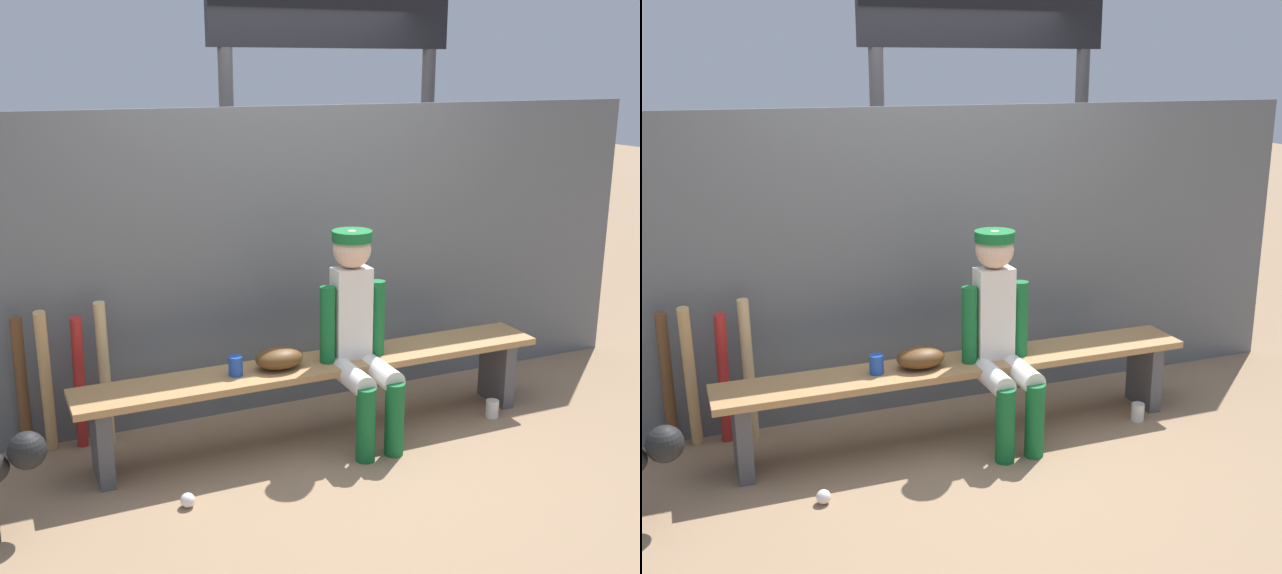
# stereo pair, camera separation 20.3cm
# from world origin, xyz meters

# --- Properties ---
(ground_plane) EXTENTS (30.00, 30.00, 0.00)m
(ground_plane) POSITION_xyz_m (0.00, 0.00, 0.00)
(ground_plane) COLOR #937556
(chainlink_fence) EXTENTS (5.18, 0.03, 1.90)m
(chainlink_fence) POSITION_xyz_m (0.00, 0.55, 0.95)
(chainlink_fence) COLOR #595E63
(chainlink_fence) RESTS_ON ground_plane
(dugout_bench) EXTENTS (2.82, 0.36, 0.47)m
(dugout_bench) POSITION_xyz_m (0.00, 0.00, 0.37)
(dugout_bench) COLOR #AD7F4C
(dugout_bench) RESTS_ON ground_plane
(player_seated) EXTENTS (0.41, 0.55, 1.23)m
(player_seated) POSITION_xyz_m (0.20, -0.11, 0.67)
(player_seated) COLOR silver
(player_seated) RESTS_ON ground_plane
(baseball_glove) EXTENTS (0.28, 0.20, 0.12)m
(baseball_glove) POSITION_xyz_m (-0.25, 0.00, 0.53)
(baseball_glove) COLOR #593819
(baseball_glove) RESTS_ON dugout_bench
(bat_wood_natural) EXTENTS (0.09, 0.14, 0.88)m
(bat_wood_natural) POSITION_xyz_m (-1.17, 0.38, 0.44)
(bat_wood_natural) COLOR tan
(bat_wood_natural) RESTS_ON ground_plane
(bat_aluminum_red) EXTENTS (0.08, 0.17, 0.81)m
(bat_aluminum_red) POSITION_xyz_m (-1.30, 0.39, 0.40)
(bat_aluminum_red) COLOR #B22323
(bat_aluminum_red) RESTS_ON ground_plane
(bat_wood_tan) EXTENTS (0.08, 0.27, 0.89)m
(bat_wood_tan) POSITION_xyz_m (-1.48, 0.37, 0.44)
(bat_wood_tan) COLOR tan
(bat_wood_tan) RESTS_ON ground_plane
(bat_wood_dark) EXTENTS (0.07, 0.18, 0.84)m
(bat_wood_dark) POSITION_xyz_m (-1.61, 0.44, 0.42)
(bat_wood_dark) COLOR brown
(bat_wood_dark) RESTS_ON ground_plane
(baseball) EXTENTS (0.07, 0.07, 0.07)m
(baseball) POSITION_xyz_m (-0.92, -0.46, 0.04)
(baseball) COLOR white
(baseball) RESTS_ON ground_plane
(cup_on_ground) EXTENTS (0.08, 0.08, 0.11)m
(cup_on_ground) POSITION_xyz_m (1.09, -0.20, 0.06)
(cup_on_ground) COLOR silver
(cup_on_ground) RESTS_ON ground_plane
(cup_on_bench) EXTENTS (0.08, 0.08, 0.11)m
(cup_on_bench) POSITION_xyz_m (-0.51, -0.00, 0.52)
(cup_on_bench) COLOR #1E47AD
(cup_on_bench) RESTS_ON dugout_bench
(scoreboard) EXTENTS (2.08, 0.27, 3.23)m
(scoreboard) POSITION_xyz_m (0.75, 1.31, 2.24)
(scoreboard) COLOR #3F3F42
(scoreboard) RESTS_ON ground_plane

